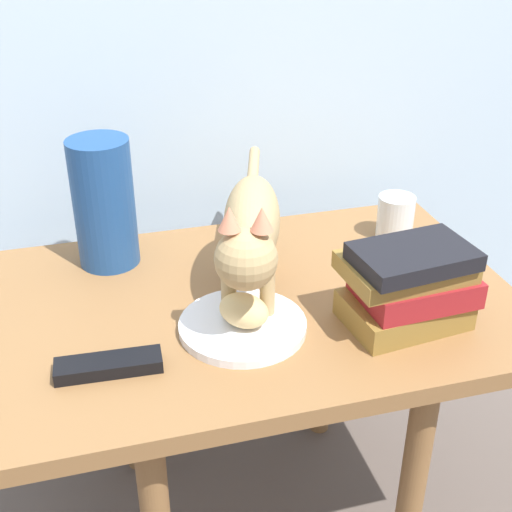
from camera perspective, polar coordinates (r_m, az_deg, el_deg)
The scene contains 8 objects.
side_table at distance 1.18m, azimuth 0.00°, elevation -6.37°, with size 0.86×0.57×0.53m.
plate at distance 1.07m, azimuth -1.12°, elevation -5.79°, with size 0.20×0.20×0.01m, color white.
bread_roll at distance 1.04m, azimuth -1.02°, elevation -4.52°, with size 0.08×0.06×0.05m, color #E0BC7A.
cat at distance 1.07m, azimuth -0.57°, elevation 2.25°, with size 0.18×0.46×0.23m.
book_stack at distance 1.08m, azimuth 12.53°, elevation -2.36°, with size 0.20×0.15×0.14m.
green_vase at distance 1.23m, azimuth -12.47°, elevation 4.29°, with size 0.11×0.11×0.23m, color navy.
candle_jar at distance 1.34m, azimuth 11.44°, elevation 2.98°, with size 0.07×0.07×0.08m.
tv_remote at distance 1.00m, azimuth -12.09°, elevation -8.83°, with size 0.15×0.04×0.02m, color black.
Camera 1 is at (-0.25, -0.93, 1.15)m, focal length 48.34 mm.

